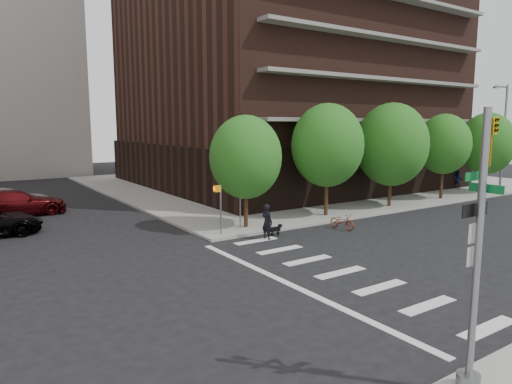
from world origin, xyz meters
TOP-DOWN VIEW (x-y plane):
  - ground at (0.00, 0.00)m, footprint 120.00×120.00m
  - sidewalk_ne at (20.50, 23.50)m, footprint 39.00×33.00m
  - crosswalk at (2.21, -0.00)m, footprint 3.85×13.00m
  - tree_a at (4.00, 8.50)m, footprint 4.00×4.00m
  - tree_b at (10.00, 8.50)m, footprint 4.50×4.50m
  - tree_c at (16.00, 8.50)m, footprint 5.00×5.00m
  - tree_d at (22.00, 8.50)m, footprint 4.00×4.00m
  - tree_e at (28.00, 8.50)m, footprint 4.50×4.50m
  - traffic_signal at (-0.47, -7.49)m, footprint 0.90×0.75m
  - pedestrian_signal at (2.32, 7.92)m, footprint 2.18×0.67m
  - streetlamp at (29.82, 8.20)m, footprint 2.14×0.22m
  - parked_car_maroon at (-6.19, 19.77)m, footprint 2.67×6.01m
  - parked_car_silver at (-6.44, 20.73)m, footprint 2.23×5.23m
  - scooter at (8.49, 5.53)m, footprint 0.71×1.75m
  - dog_walker at (3.68, 6.00)m, footprint 0.73×0.54m
  - dog at (4.49, 6.35)m, footprint 0.68×0.19m
  - pedestrian_far at (28.19, 11.00)m, footprint 0.91×0.80m

SIDE VIEW (x-z plane):
  - ground at x=0.00m, z-range 0.00..0.00m
  - crosswalk at x=2.21m, z-range 0.00..0.01m
  - sidewalk_ne at x=20.50m, z-range 0.00..0.15m
  - dog at x=4.49m, z-range 0.08..0.66m
  - scooter at x=8.49m, z-range 0.00..0.90m
  - parked_car_silver at x=-6.44m, z-range 0.00..1.68m
  - parked_car_maroon at x=-6.19m, z-range 0.00..1.71m
  - dog_walker at x=3.68m, z-range 0.00..1.82m
  - pedestrian_far at x=28.19m, z-range 0.15..1.71m
  - pedestrian_signal at x=2.32m, z-range 0.55..3.15m
  - traffic_signal at x=-0.47m, z-range -0.30..5.70m
  - tree_a at x=4.00m, z-range 1.09..6.99m
  - tree_e at x=28.00m, z-range 1.07..7.42m
  - tree_d at x=22.00m, z-range 1.24..7.44m
  - tree_c at x=16.00m, z-range 1.05..7.85m
  - tree_b at x=10.00m, z-range 1.22..7.87m
  - streetlamp at x=29.82m, z-range 0.79..9.79m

